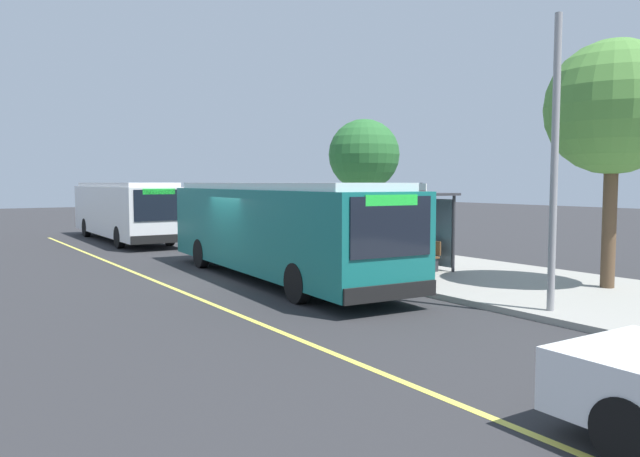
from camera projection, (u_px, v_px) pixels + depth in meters
The scene contains 11 objects.
ground_plane at pixel (232, 278), 18.97m from camera, with size 120.00×120.00×0.00m, color #2B2B2D.
sidewalk_curb at pixel (381, 261), 22.28m from camera, with size 44.00×6.40×0.15m, color gray.
lane_stripe_center at pixel (163, 284), 17.76m from camera, with size 36.00×0.14×0.01m, color #E0D64C.
transit_bus_main at pixel (276, 227), 18.57m from camera, with size 12.04×3.37×2.95m.
transit_bus_second at pixel (124, 209), 30.88m from camera, with size 11.50×2.82×2.95m.
bus_shelter at pixel (410, 214), 20.05m from camera, with size 2.90×1.60×2.48m.
waiting_bench at pixel (419, 254), 19.75m from camera, with size 1.60×0.48×0.95m.
route_sign_post at pixel (421, 218), 17.07m from camera, with size 0.44×0.08×2.80m.
street_tree_near_shelter at pixel (613, 108), 15.98m from camera, with size 3.52×3.52×6.53m.
street_tree_upstreet at pixel (364, 156), 24.94m from camera, with size 2.90×2.90×5.39m.
utility_pole at pixel (554, 164), 13.16m from camera, with size 0.16×0.16×6.40m, color gray.
Camera 1 is at (17.17, -8.14, 2.96)m, focal length 34.26 mm.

